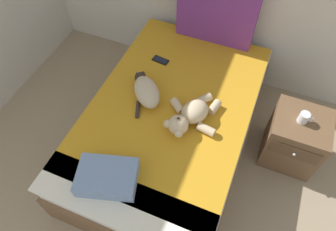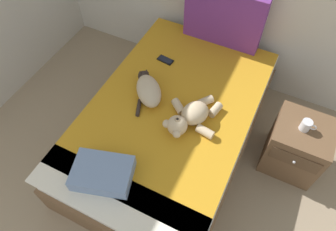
{
  "view_description": "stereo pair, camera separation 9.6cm",
  "coord_description": "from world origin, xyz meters",
  "px_view_note": "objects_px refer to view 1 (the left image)",
  "views": [
    {
      "loc": [
        2.35,
        1.37,
        2.53
      ],
      "look_at": [
        1.81,
        2.67,
        0.6
      ],
      "focal_mm": 32.78,
      "sensor_mm": 36.0,
      "label": 1
    },
    {
      "loc": [
        2.43,
        1.41,
        2.53
      ],
      "look_at": [
        1.81,
        2.67,
        0.6
      ],
      "focal_mm": 32.78,
      "sensor_mm": 36.0,
      "label": 2
    }
  ],
  "objects_px": {
    "cat": "(146,91)",
    "throw_pillow": "(107,177)",
    "patterned_cushion": "(216,14)",
    "mug": "(304,118)",
    "teddy_bear": "(190,116)",
    "nightstand": "(294,139)",
    "cell_phone": "(161,60)",
    "bed": "(170,126)"
  },
  "relations": [
    {
      "from": "throw_pillow",
      "to": "bed",
      "type": "bearing_deg",
      "value": 78.46
    },
    {
      "from": "patterned_cushion",
      "to": "nightstand",
      "type": "distance_m",
      "value": 1.3
    },
    {
      "from": "throw_pillow",
      "to": "mug",
      "type": "bearing_deg",
      "value": 41.69
    },
    {
      "from": "throw_pillow",
      "to": "nightstand",
      "type": "bearing_deg",
      "value": 41.36
    },
    {
      "from": "throw_pillow",
      "to": "nightstand",
      "type": "relative_size",
      "value": 0.75
    },
    {
      "from": "patterned_cushion",
      "to": "cell_phone",
      "type": "relative_size",
      "value": 4.64
    },
    {
      "from": "bed",
      "to": "throw_pillow",
      "type": "distance_m",
      "value": 0.85
    },
    {
      "from": "patterned_cushion",
      "to": "teddy_bear",
      "type": "bearing_deg",
      "value": -82.87
    },
    {
      "from": "bed",
      "to": "throw_pillow",
      "type": "relative_size",
      "value": 5.17
    },
    {
      "from": "bed",
      "to": "teddy_bear",
      "type": "height_order",
      "value": "teddy_bear"
    },
    {
      "from": "teddy_bear",
      "to": "patterned_cushion",
      "type": "bearing_deg",
      "value": 97.13
    },
    {
      "from": "mug",
      "to": "bed",
      "type": "bearing_deg",
      "value": -164.4
    },
    {
      "from": "throw_pillow",
      "to": "mug",
      "type": "distance_m",
      "value": 1.57
    },
    {
      "from": "throw_pillow",
      "to": "cell_phone",
      "type": "bearing_deg",
      "value": 96.08
    },
    {
      "from": "bed",
      "to": "cat",
      "type": "bearing_deg",
      "value": 173.31
    },
    {
      "from": "bed",
      "to": "mug",
      "type": "distance_m",
      "value": 1.1
    },
    {
      "from": "patterned_cushion",
      "to": "mug",
      "type": "distance_m",
      "value": 1.19
    },
    {
      "from": "cell_phone",
      "to": "nightstand",
      "type": "distance_m",
      "value": 1.37
    },
    {
      "from": "cat",
      "to": "cell_phone",
      "type": "height_order",
      "value": "cat"
    },
    {
      "from": "bed",
      "to": "patterned_cushion",
      "type": "xyz_separation_m",
      "value": [
        0.07,
        0.94,
        0.56
      ]
    },
    {
      "from": "cell_phone",
      "to": "patterned_cushion",
      "type": "bearing_deg",
      "value": 53.95
    },
    {
      "from": "nightstand",
      "to": "mug",
      "type": "bearing_deg",
      "value": -160.22
    },
    {
      "from": "cat",
      "to": "throw_pillow",
      "type": "xyz_separation_m",
      "value": [
        0.07,
        -0.79,
        -0.02
      ]
    },
    {
      "from": "mug",
      "to": "cell_phone",
      "type": "bearing_deg",
      "value": 172.33
    },
    {
      "from": "mug",
      "to": "patterned_cushion",
      "type": "bearing_deg",
      "value": 145.39
    },
    {
      "from": "patterned_cushion",
      "to": "nightstand",
      "type": "xyz_separation_m",
      "value": [
        0.98,
        -0.65,
        -0.57
      ]
    },
    {
      "from": "cat",
      "to": "cell_phone",
      "type": "xyz_separation_m",
      "value": [
        -0.06,
        0.43,
        -0.07
      ]
    },
    {
      "from": "throw_pillow",
      "to": "teddy_bear",
      "type": "bearing_deg",
      "value": 63.0
    },
    {
      "from": "bed",
      "to": "cell_phone",
      "type": "height_order",
      "value": "cell_phone"
    },
    {
      "from": "cat",
      "to": "cell_phone",
      "type": "distance_m",
      "value": 0.44
    },
    {
      "from": "teddy_bear",
      "to": "cell_phone",
      "type": "relative_size",
      "value": 3.32
    },
    {
      "from": "nightstand",
      "to": "throw_pillow",
      "type": "bearing_deg",
      "value": -138.64
    },
    {
      "from": "cat",
      "to": "cell_phone",
      "type": "relative_size",
      "value": 2.7
    },
    {
      "from": "teddy_bear",
      "to": "nightstand",
      "type": "xyz_separation_m",
      "value": [
        0.85,
        0.37,
        -0.37
      ]
    },
    {
      "from": "nightstand",
      "to": "teddy_bear",
      "type": "bearing_deg",
      "value": -156.43
    },
    {
      "from": "teddy_bear",
      "to": "throw_pillow",
      "type": "xyz_separation_m",
      "value": [
        -0.35,
        -0.68,
        -0.02
      ]
    },
    {
      "from": "bed",
      "to": "teddy_bear",
      "type": "xyz_separation_m",
      "value": [
        0.19,
        -0.08,
        0.36
      ]
    },
    {
      "from": "patterned_cushion",
      "to": "throw_pillow",
      "type": "bearing_deg",
      "value": -97.39
    },
    {
      "from": "patterned_cushion",
      "to": "mug",
      "type": "bearing_deg",
      "value": -34.61
    },
    {
      "from": "cat",
      "to": "mug",
      "type": "height_order",
      "value": "cat"
    },
    {
      "from": "cat",
      "to": "nightstand",
      "type": "xyz_separation_m",
      "value": [
        1.27,
        0.27,
        -0.37
      ]
    },
    {
      "from": "bed",
      "to": "cat",
      "type": "relative_size",
      "value": 4.9
    }
  ]
}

